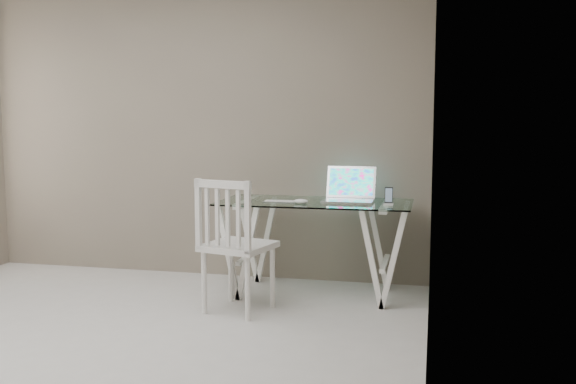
{
  "coord_description": "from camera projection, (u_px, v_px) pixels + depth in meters",
  "views": [
    {
      "loc": [
        2.02,
        -3.11,
        1.39
      ],
      "look_at": [
        0.96,
        1.49,
        0.85
      ],
      "focal_mm": 40.0,
      "sensor_mm": 36.0,
      "label": 1
    }
  ],
  "objects": [
    {
      "name": "room",
      "position": [
        42.0,
        58.0,
        3.45
      ],
      "size": [
        4.5,
        4.52,
        2.71
      ],
      "color": "#B3B0AB",
      "rests_on": "ground"
    },
    {
      "name": "desk",
      "position": [
        315.0,
        247.0,
        5.06
      ],
      "size": [
        1.5,
        0.7,
        0.75
      ],
      "color": "silver",
      "rests_on": "ground"
    },
    {
      "name": "chair",
      "position": [
        233.0,
        240.0,
        4.54
      ],
      "size": [
        0.54,
        0.54,
        0.98
      ],
      "rotation": [
        0.0,
        0.0,
        -0.25
      ],
      "color": "silver",
      "rests_on": "ground"
    },
    {
      "name": "laptop",
      "position": [
        349.0,
        193.0,
        5.05
      ],
      "size": [
        0.39,
        0.36,
        0.26
      ],
      "color": "silver",
      "rests_on": "desk"
    },
    {
      "name": "keyboard",
      "position": [
        280.0,
        201.0,
        5.0
      ],
      "size": [
        0.25,
        0.11,
        0.01
      ],
      "primitive_type": "cube",
      "color": "silver",
      "rests_on": "desk"
    },
    {
      "name": "mouse",
      "position": [
        301.0,
        201.0,
        4.89
      ],
      "size": [
        0.11,
        0.07,
        0.04
      ],
      "primitive_type": "ellipsoid",
      "color": "white",
      "rests_on": "desk"
    },
    {
      "name": "phone_dock",
      "position": [
        389.0,
        200.0,
        4.81
      ],
      "size": [
        0.07,
        0.07,
        0.13
      ],
      "color": "white",
      "rests_on": "desk"
    }
  ]
}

